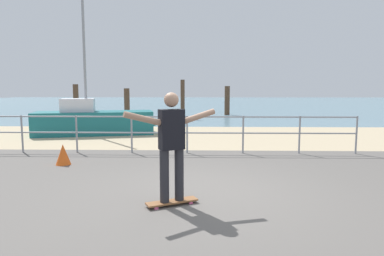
{
  "coord_description": "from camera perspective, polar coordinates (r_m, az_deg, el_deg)",
  "views": [
    {
      "loc": [
        -0.04,
        -5.66,
        1.8
      ],
      "look_at": [
        -0.24,
        2.0,
        0.9
      ],
      "focal_mm": 32.03,
      "sensor_mm": 36.0,
      "label": 1
    }
  ],
  "objects": [
    {
      "name": "railing_fence",
      "position": [
        9.4,
        -5.47,
        -0.09
      ],
      "size": [
        10.74,
        0.05,
        1.05
      ],
      "color": "gray",
      "rests_on": "ground"
    },
    {
      "name": "skateboard",
      "position": [
        5.36,
        -3.34,
        -12.18
      ],
      "size": [
        0.81,
        0.53,
        0.08
      ],
      "color": "brown",
      "rests_on": "ground"
    },
    {
      "name": "sailboat",
      "position": [
        13.69,
        -15.22,
        1.1
      ],
      "size": [
        5.07,
        2.33,
        5.13
      ],
      "color": "#19666B",
      "rests_on": "ground"
    },
    {
      "name": "traffic_cone",
      "position": [
        8.53,
        -20.67,
        -4.21
      ],
      "size": [
        0.36,
        0.36,
        0.5
      ],
      "primitive_type": "cone",
      "color": "#E55919",
      "rests_on": "ground"
    },
    {
      "name": "groyne_post_2",
      "position": [
        20.06,
        -1.58,
        4.79
      ],
      "size": [
        0.24,
        0.24,
        2.28
      ],
      "primitive_type": "cylinder",
      "color": "#513826",
      "rests_on": "ground"
    },
    {
      "name": "sea_surface",
      "position": [
        40.7,
        1.55,
        4.14
      ],
      "size": [
        72.0,
        50.0,
        0.04
      ],
      "primitive_type": "cube",
      "color": "slate",
      "rests_on": "ground"
    },
    {
      "name": "groyne_post_0",
      "position": [
        19.41,
        -18.74,
        3.96
      ],
      "size": [
        0.28,
        0.28,
        2.0
      ],
      "primitive_type": "cylinder",
      "color": "#513826",
      "rests_on": "ground"
    },
    {
      "name": "groyne_post_1",
      "position": [
        18.31,
        -10.78,
        3.72
      ],
      "size": [
        0.29,
        0.29,
        1.78
      ],
      "primitive_type": "cylinder",
      "color": "#513826",
      "rests_on": "ground"
    },
    {
      "name": "beach_strip",
      "position": [
        12.79,
        1.65,
        -1.4
      ],
      "size": [
        24.0,
        6.0,
        0.04
      ],
      "primitive_type": "cube",
      "color": "tan",
      "rests_on": "ground"
    },
    {
      "name": "groyne_post_3",
      "position": [
        22.9,
        5.87,
        4.55
      ],
      "size": [
        0.35,
        0.35,
        1.93
      ],
      "primitive_type": "cylinder",
      "color": "#513826",
      "rests_on": "ground"
    },
    {
      "name": "ground_plane",
      "position": [
        5.0,
        1.88,
        -14.4
      ],
      "size": [
        24.0,
        10.0,
        0.04
      ],
      "primitive_type": "cube",
      "color": "#605B56",
      "rests_on": "ground"
    },
    {
      "name": "skateboarder",
      "position": [
        5.13,
        -3.42,
        -2.08
      ],
      "size": [
        1.34,
        0.72,
        1.65
      ],
      "color": "#26262B",
      "rests_on": "skateboard"
    }
  ]
}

